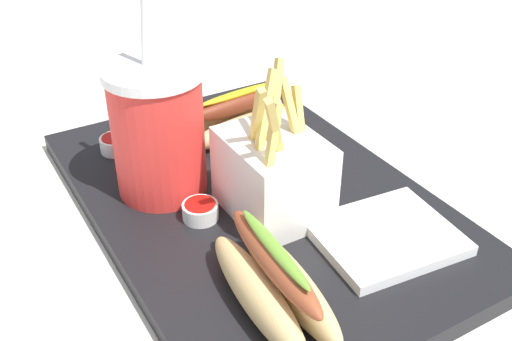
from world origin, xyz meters
name	(u,v)px	position (x,y,z in m)	size (l,w,h in m)	color
ground_plane	(256,216)	(0.00, 0.00, -0.01)	(2.40, 2.40, 0.02)	silver
food_tray	(256,202)	(0.00, 0.00, 0.01)	(0.49, 0.33, 0.02)	black
soda_cup	(158,130)	(0.06, 0.08, 0.09)	(0.10, 0.10, 0.25)	red
fries_basket	(277,173)	(-0.03, 0.00, 0.06)	(0.11, 0.09, 0.16)	white
hot_dog_1	(238,118)	(0.13, -0.05, 0.04)	(0.08, 0.17, 0.06)	#DBB775
hot_dog_2	(273,282)	(-0.15, 0.07, 0.05)	(0.16, 0.07, 0.07)	#DBB775
ketchup_cup_1	(200,210)	(-0.01, 0.07, 0.03)	(0.04, 0.04, 0.02)	white
ketchup_cup_2	(116,143)	(0.16, 0.10, 0.03)	(0.04, 0.04, 0.02)	white
napkin_stack	(386,236)	(-0.13, -0.07, 0.03)	(0.11, 0.13, 0.01)	white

